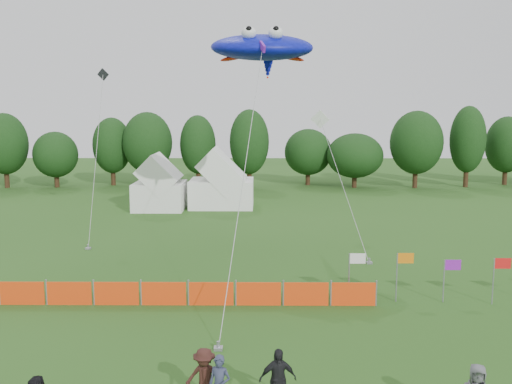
{
  "coord_description": "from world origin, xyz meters",
  "views": [
    {
      "loc": [
        0.16,
        -14.65,
        8.25
      ],
      "look_at": [
        0.0,
        6.0,
        5.2
      ],
      "focal_mm": 40.0,
      "sensor_mm": 36.0,
      "label": 1
    }
  ],
  "objects_px": {
    "tent_left": "(160,187)",
    "tent_right": "(222,184)",
    "spectator_d": "(278,380)",
    "stingray_kite": "(263,49)",
    "spectator_c": "(204,378)",
    "barrier_fence": "(164,294)"
  },
  "relations": [
    {
      "from": "tent_left",
      "to": "tent_right",
      "type": "relative_size",
      "value": 0.77
    },
    {
      "from": "tent_left",
      "to": "spectator_d",
      "type": "xyz_separation_m",
      "value": [
        8.74,
        -31.48,
        -0.95
      ]
    },
    {
      "from": "tent_right",
      "to": "spectator_d",
      "type": "bearing_deg",
      "value": -83.5
    },
    {
      "from": "spectator_d",
      "to": "stingray_kite",
      "type": "distance_m",
      "value": 21.09
    },
    {
      "from": "tent_right",
      "to": "spectator_d",
      "type": "height_order",
      "value": "tent_right"
    },
    {
      "from": "tent_right",
      "to": "stingray_kite",
      "type": "relative_size",
      "value": 0.25
    },
    {
      "from": "spectator_c",
      "to": "spectator_d",
      "type": "xyz_separation_m",
      "value": [
        2.02,
        -0.1,
        0.02
      ]
    },
    {
      "from": "spectator_c",
      "to": "spectator_d",
      "type": "distance_m",
      "value": 2.02
    },
    {
      "from": "spectator_c",
      "to": "barrier_fence",
      "type": "bearing_deg",
      "value": 121.82
    },
    {
      "from": "tent_left",
      "to": "spectator_c",
      "type": "relative_size",
      "value": 2.38
    },
    {
      "from": "spectator_c",
      "to": "stingray_kite",
      "type": "height_order",
      "value": "stingray_kite"
    },
    {
      "from": "tent_left",
      "to": "stingray_kite",
      "type": "relative_size",
      "value": 0.19
    },
    {
      "from": "barrier_fence",
      "to": "spectator_c",
      "type": "relative_size",
      "value": 10.33
    },
    {
      "from": "tent_right",
      "to": "stingray_kite",
      "type": "xyz_separation_m",
      "value": [
        3.37,
        -14.46,
        9.64
      ]
    },
    {
      "from": "tent_right",
      "to": "barrier_fence",
      "type": "distance_m",
      "value": 24.28
    },
    {
      "from": "tent_left",
      "to": "barrier_fence",
      "type": "distance_m",
      "value": 23.47
    },
    {
      "from": "barrier_fence",
      "to": "stingray_kite",
      "type": "bearing_deg",
      "value": 66.72
    },
    {
      "from": "tent_right",
      "to": "barrier_fence",
      "type": "xyz_separation_m",
      "value": [
        -0.84,
        -24.23,
        -1.41
      ]
    },
    {
      "from": "stingray_kite",
      "to": "barrier_fence",
      "type": "bearing_deg",
      "value": -113.28
    },
    {
      "from": "spectator_c",
      "to": "spectator_d",
      "type": "relative_size",
      "value": 0.97
    },
    {
      "from": "tent_left",
      "to": "stingray_kite",
      "type": "bearing_deg",
      "value": -57.73
    },
    {
      "from": "spectator_c",
      "to": "spectator_d",
      "type": "bearing_deg",
      "value": 12.06
    }
  ]
}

